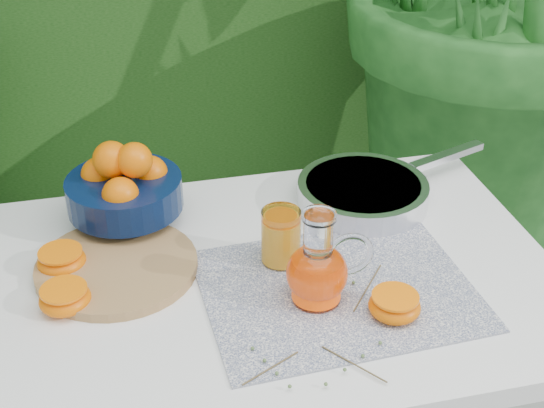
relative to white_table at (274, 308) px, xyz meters
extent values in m
cube|color=white|center=(0.00, 0.00, 0.06)|extent=(1.00, 0.70, 0.04)
cylinder|color=white|center=(-0.45, 0.30, -0.31)|extent=(0.04, 0.04, 0.71)
cylinder|color=white|center=(0.45, 0.30, -0.31)|extent=(0.04, 0.04, 0.71)
cube|color=#0C1943|center=(0.09, -0.07, 0.08)|extent=(0.47, 0.37, 0.00)
cylinder|color=#9B6D46|center=(-0.27, 0.07, 0.09)|extent=(0.30, 0.30, 0.02)
cylinder|color=black|center=(-0.24, 0.22, 0.10)|extent=(0.09, 0.09, 0.04)
cylinder|color=black|center=(-0.24, 0.22, 0.15)|extent=(0.25, 0.25, 0.06)
sphere|color=orange|center=(-0.28, 0.26, 0.17)|extent=(0.08, 0.08, 0.07)
sphere|color=orange|center=(-0.19, 0.24, 0.17)|extent=(0.08, 0.08, 0.07)
sphere|color=orange|center=(-0.25, 0.17, 0.17)|extent=(0.08, 0.08, 0.07)
sphere|color=orange|center=(-0.23, 0.28, 0.17)|extent=(0.08, 0.08, 0.07)
sphere|color=orange|center=(-0.26, 0.23, 0.22)|extent=(0.08, 0.08, 0.07)
sphere|color=orange|center=(-0.22, 0.21, 0.22)|extent=(0.08, 0.08, 0.07)
cylinder|color=white|center=(0.05, -0.09, 0.09)|extent=(0.09, 0.09, 0.01)
ellipsoid|color=white|center=(0.05, -0.09, 0.14)|extent=(0.11, 0.11, 0.10)
cylinder|color=white|center=(0.05, -0.09, 0.21)|extent=(0.05, 0.05, 0.07)
cylinder|color=white|center=(0.05, -0.09, 0.25)|extent=(0.06, 0.06, 0.01)
torus|color=white|center=(0.10, -0.09, 0.17)|extent=(0.08, 0.02, 0.08)
cylinder|color=#FD4A05|center=(0.05, -0.09, 0.13)|extent=(0.09, 0.09, 0.07)
cylinder|color=white|center=(0.02, 0.03, 0.14)|extent=(0.08, 0.08, 0.10)
cylinder|color=orange|center=(0.02, 0.03, 0.13)|extent=(0.07, 0.07, 0.08)
cylinder|color=orange|center=(0.02, 0.03, 0.17)|extent=(0.06, 0.06, 0.00)
cylinder|color=silver|center=(0.23, 0.19, 0.11)|extent=(0.34, 0.34, 0.05)
cylinder|color=#BBBABF|center=(0.23, 0.19, 0.13)|extent=(0.29, 0.29, 0.01)
cube|color=silver|center=(0.44, 0.26, 0.12)|extent=(0.19, 0.09, 0.02)
ellipsoid|color=orange|center=(-0.36, -0.02, 0.10)|extent=(0.10, 0.10, 0.04)
cylinder|color=orange|center=(-0.36, -0.02, 0.12)|extent=(0.09, 0.09, 0.00)
ellipsoid|color=orange|center=(-0.36, 0.09, 0.10)|extent=(0.10, 0.10, 0.04)
cylinder|color=orange|center=(-0.36, 0.09, 0.12)|extent=(0.09, 0.09, 0.00)
ellipsoid|color=orange|center=(0.16, -0.16, 0.10)|extent=(0.10, 0.10, 0.04)
cylinder|color=orange|center=(0.16, -0.16, 0.12)|extent=(0.09, 0.09, 0.00)
cylinder|color=brown|center=(0.06, -0.26, 0.09)|extent=(0.07, 0.10, 0.00)
sphere|color=#4E6836|center=(0.01, -0.29, 0.09)|extent=(0.01, 0.01, 0.01)
sphere|color=#4E6836|center=(0.04, -0.27, 0.09)|extent=(0.01, 0.01, 0.01)
sphere|color=#4E6836|center=(0.08, -0.24, 0.09)|extent=(0.01, 0.01, 0.01)
sphere|color=#4E6836|center=(0.11, -0.22, 0.09)|extent=(0.01, 0.01, 0.01)
cylinder|color=brown|center=(0.14, -0.08, 0.09)|extent=(0.09, 0.11, 0.00)
sphere|color=#4E6836|center=(0.08, -0.04, 0.09)|extent=(0.01, 0.01, 0.01)
sphere|color=#4E6836|center=(0.12, -0.07, 0.09)|extent=(0.01, 0.01, 0.01)
sphere|color=#4E6836|center=(0.16, -0.10, 0.09)|extent=(0.01, 0.01, 0.01)
sphere|color=#4E6836|center=(0.20, -0.13, 0.09)|extent=(0.01, 0.01, 0.01)
cylinder|color=brown|center=(-0.06, -0.24, 0.09)|extent=(0.10, 0.05, 0.00)
sphere|color=#4E6836|center=(-0.04, -0.28, 0.09)|extent=(0.01, 0.01, 0.01)
sphere|color=#4E6836|center=(-0.06, -0.25, 0.09)|extent=(0.01, 0.01, 0.01)
sphere|color=#4E6836|center=(-0.07, -0.22, 0.09)|extent=(0.01, 0.01, 0.01)
sphere|color=#4E6836|center=(-0.08, -0.19, 0.09)|extent=(0.01, 0.01, 0.01)
camera|label=1|loc=(-0.25, -1.04, 0.89)|focal=50.00mm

